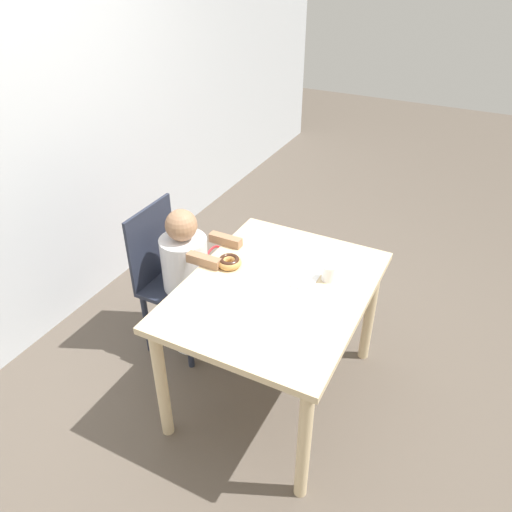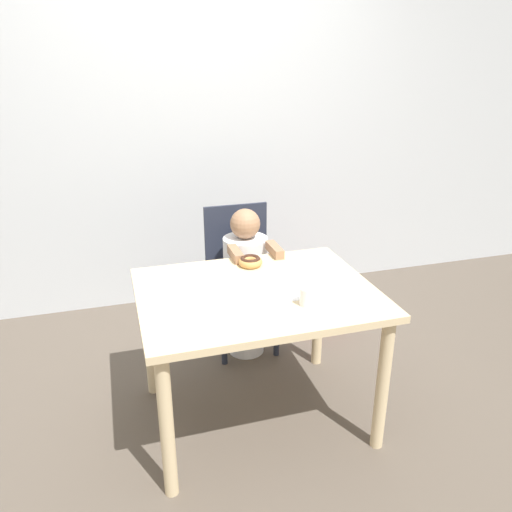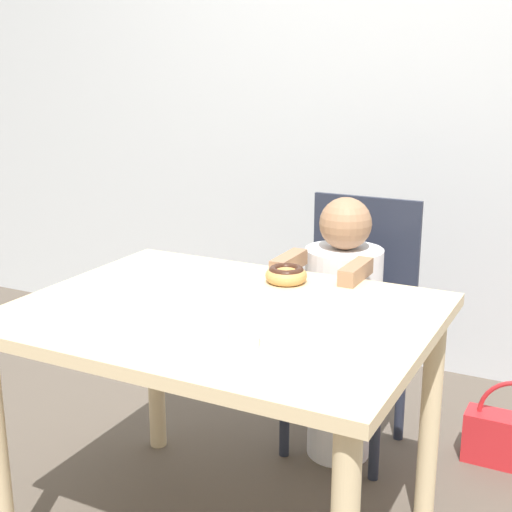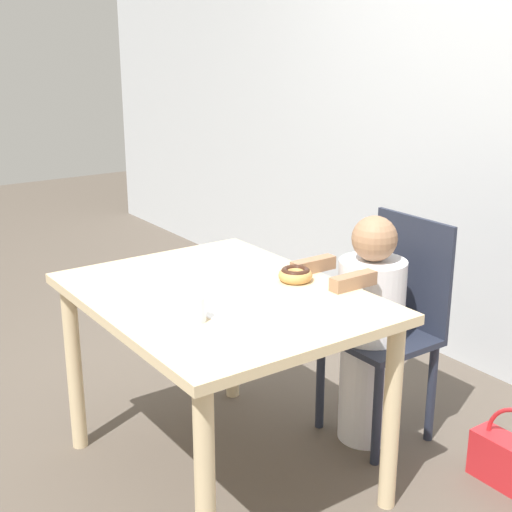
{
  "view_description": "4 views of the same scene",
  "coord_description": "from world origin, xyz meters",
  "px_view_note": "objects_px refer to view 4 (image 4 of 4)",
  "views": [
    {
      "loc": [
        -1.77,
        -0.79,
        2.18
      ],
      "look_at": [
        0.04,
        0.13,
        0.85
      ],
      "focal_mm": 35.0,
      "sensor_mm": 36.0,
      "label": 1
    },
    {
      "loc": [
        -0.61,
        -2.03,
        1.75
      ],
      "look_at": [
        0.04,
        0.13,
        0.85
      ],
      "focal_mm": 35.0,
      "sensor_mm": 36.0,
      "label": 2
    },
    {
      "loc": [
        0.9,
        -1.57,
        1.37
      ],
      "look_at": [
        0.04,
        0.13,
        0.85
      ],
      "focal_mm": 50.0,
      "sensor_mm": 36.0,
      "label": 3
    },
    {
      "loc": [
        1.99,
        -1.24,
        1.59
      ],
      "look_at": [
        0.04,
        0.13,
        0.85
      ],
      "focal_mm": 50.0,
      "sensor_mm": 36.0,
      "label": 4
    }
  ],
  "objects_px": {
    "chair": "(389,326)",
    "donut": "(295,274)",
    "child_figure": "(369,333)",
    "cup": "(194,309)"
  },
  "relations": [
    {
      "from": "chair",
      "to": "donut",
      "type": "relative_size",
      "value": 7.23
    },
    {
      "from": "child_figure",
      "to": "cup",
      "type": "bearing_deg",
      "value": -86.1
    },
    {
      "from": "child_figure",
      "to": "donut",
      "type": "height_order",
      "value": "child_figure"
    },
    {
      "from": "child_figure",
      "to": "donut",
      "type": "distance_m",
      "value": 0.44
    },
    {
      "from": "child_figure",
      "to": "chair",
      "type": "bearing_deg",
      "value": 90.0
    },
    {
      "from": "chair",
      "to": "donut",
      "type": "xyz_separation_m",
      "value": [
        -0.06,
        -0.44,
        0.29
      ]
    },
    {
      "from": "child_figure",
      "to": "cup",
      "type": "relative_size",
      "value": 11.4
    },
    {
      "from": "chair",
      "to": "cup",
      "type": "relative_size",
      "value": 10.99
    },
    {
      "from": "cup",
      "to": "child_figure",
      "type": "bearing_deg",
      "value": 93.9
    },
    {
      "from": "donut",
      "to": "cup",
      "type": "xyz_separation_m",
      "value": [
        0.12,
        -0.5,
        0.02
      ]
    }
  ]
}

